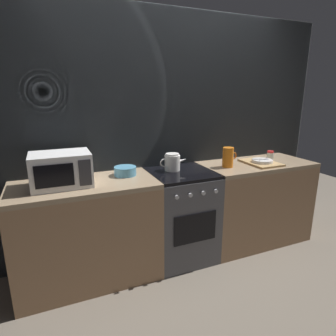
{
  "coord_description": "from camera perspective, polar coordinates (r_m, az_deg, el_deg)",
  "views": [
    {
      "loc": [
        -1.14,
        -2.35,
        1.64
      ],
      "look_at": [
        -0.14,
        0.0,
        0.95
      ],
      "focal_mm": 30.41,
      "sensor_mm": 36.0,
      "label": 1
    }
  ],
  "objects": [
    {
      "name": "counter_left",
      "position": [
        2.64,
        -15.77,
        -12.25
      ],
      "size": [
        1.2,
        0.6,
        0.9
      ],
      "color": "#997251",
      "rests_on": "ground_plane"
    },
    {
      "name": "dish_pile",
      "position": [
        3.16,
        18.19,
        1.16
      ],
      "size": [
        0.3,
        0.4,
        0.06
      ],
      "color": "tan",
      "rests_on": "counter_right"
    },
    {
      "name": "pitcher",
      "position": [
        2.92,
        11.96,
        2.13
      ],
      "size": [
        0.16,
        0.11,
        0.2
      ],
      "color": "orange",
      "rests_on": "counter_right"
    },
    {
      "name": "ground_plane",
      "position": [
        3.08,
        2.45,
        -17.04
      ],
      "size": [
        8.0,
        8.0,
        0.0
      ],
      "primitive_type": "plane",
      "color": "#6B6054"
    },
    {
      "name": "mixing_bowl",
      "position": [
        2.61,
        -8.57,
        -0.59
      ],
      "size": [
        0.2,
        0.2,
        0.08
      ],
      "primitive_type": "cylinder",
      "color": "teal",
      "rests_on": "counter_left"
    },
    {
      "name": "counter_right",
      "position": [
        3.33,
        16.76,
        -6.5
      ],
      "size": [
        1.2,
        0.6,
        0.9
      ],
      "color": "#997251",
      "rests_on": "ground_plane"
    },
    {
      "name": "back_wall",
      "position": [
        2.94,
        -0.01,
        6.51
      ],
      "size": [
        3.6,
        0.05,
        2.4
      ],
      "color": "gray",
      "rests_on": "ground_plane"
    },
    {
      "name": "kettle",
      "position": [
        2.74,
        0.89,
        1.19
      ],
      "size": [
        0.28,
        0.15,
        0.17
      ],
      "color": "white",
      "rests_on": "stove_unit"
    },
    {
      "name": "spice_jar",
      "position": [
        3.35,
        19.8,
        2.35
      ],
      "size": [
        0.08,
        0.08,
        0.1
      ],
      "color": "silver",
      "rests_on": "counter_right"
    },
    {
      "name": "microwave",
      "position": [
        2.43,
        -20.65,
        -0.28
      ],
      "size": [
        0.46,
        0.35,
        0.27
      ],
      "color": "white",
      "rests_on": "counter_left"
    },
    {
      "name": "stove_unit",
      "position": [
        2.87,
        2.56,
        -9.42
      ],
      "size": [
        0.6,
        0.63,
        0.9
      ],
      "color": "#4C4C51",
      "rests_on": "ground_plane"
    }
  ]
}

